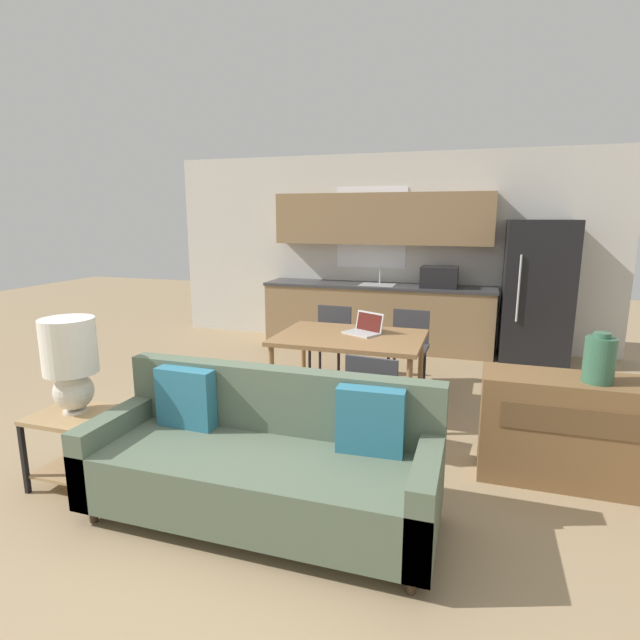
% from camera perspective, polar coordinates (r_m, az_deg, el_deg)
% --- Properties ---
extents(ground_plane, '(20.00, 20.00, 0.00)m').
position_cam_1_polar(ground_plane, '(3.42, -8.99, -20.90)').
color(ground_plane, '#9E8460').
extents(wall_back, '(6.40, 0.07, 2.70)m').
position_cam_1_polar(wall_back, '(7.32, 7.19, 7.92)').
color(wall_back, silver).
rests_on(wall_back, ground_plane).
extents(kitchen_counter, '(3.20, 0.65, 2.15)m').
position_cam_1_polar(kitchen_counter, '(7.08, 6.78, 3.64)').
color(kitchen_counter, '#8E704C').
rests_on(kitchen_counter, ground_plane).
extents(refrigerator, '(0.81, 0.78, 1.79)m').
position_cam_1_polar(refrigerator, '(6.86, 23.52, 2.94)').
color(refrigerator, black).
rests_on(refrigerator, ground_plane).
extents(dining_table, '(1.37, 0.99, 0.73)m').
position_cam_1_polar(dining_table, '(4.75, 3.44, -2.50)').
color(dining_table, olive).
rests_on(dining_table, ground_plane).
extents(couch, '(2.13, 0.80, 0.88)m').
position_cam_1_polar(couch, '(3.22, -6.36, -15.81)').
color(couch, '#3D2D1E').
rests_on(couch, ground_plane).
extents(side_table, '(0.46, 0.46, 0.52)m').
position_cam_1_polar(side_table, '(3.93, -26.44, -11.77)').
color(side_table, tan).
rests_on(side_table, ground_plane).
extents(table_lamp, '(0.35, 0.35, 0.66)m').
position_cam_1_polar(table_lamp, '(3.76, -26.64, -4.01)').
color(table_lamp, silver).
rests_on(table_lamp, side_table).
extents(credenza, '(1.23, 0.45, 0.76)m').
position_cam_1_polar(credenza, '(3.96, 26.93, -11.17)').
color(credenza, brown).
rests_on(credenza, ground_plane).
extents(vase, '(0.19, 0.19, 0.34)m').
position_cam_1_polar(vase, '(3.77, 29.30, -3.93)').
color(vase, '#336047').
rests_on(vase, credenza).
extents(dining_chair_far_right, '(0.43, 0.43, 0.82)m').
position_cam_1_polar(dining_chair_far_right, '(5.54, 10.07, -2.65)').
color(dining_chair_far_right, '#38383D').
rests_on(dining_chair_far_right, ground_plane).
extents(dining_chair_near_right, '(0.46, 0.46, 0.82)m').
position_cam_1_polar(dining_chair_near_right, '(3.90, 6.40, -8.77)').
color(dining_chair_near_right, '#38383D').
rests_on(dining_chair_near_right, ground_plane).
extents(dining_chair_far_left, '(0.44, 0.44, 0.82)m').
position_cam_1_polar(dining_chair_far_left, '(5.69, 1.25, -2.07)').
color(dining_chair_far_left, '#38383D').
rests_on(dining_chair_far_left, ground_plane).
extents(laptop, '(0.40, 0.37, 0.20)m').
position_cam_1_polar(laptop, '(4.83, 5.15, -0.96)').
color(laptop, '#B7BABC').
rests_on(laptop, dining_table).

